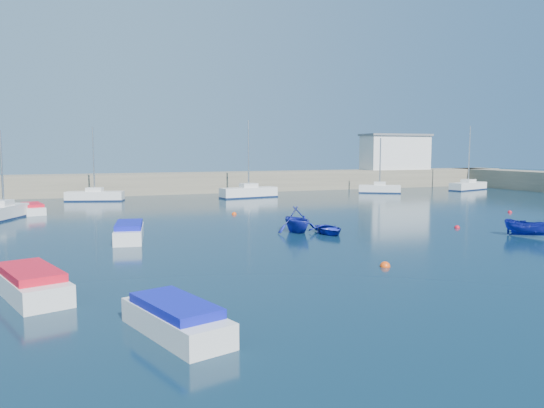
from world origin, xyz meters
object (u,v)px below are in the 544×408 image
object	(u,v)px
dinghy_left	(297,219)
harbor_office	(395,153)
sailboat_8	(468,186)
motorboat_2	(32,209)
sailboat_7	(380,189)
sailboat_6	(249,192)
motorboat_1	(129,232)
dinghy_center	(329,229)
motorboat_3	(176,318)
sailboat_5	(95,196)
sailboat_3	(4,212)
dinghy_right	(529,228)
motorboat_0	(30,283)

from	to	relation	value
dinghy_left	harbor_office	bearing A→B (deg)	44.56
sailboat_8	motorboat_2	world-z (taller)	sailboat_8
sailboat_7	sailboat_6	bearing A→B (deg)	121.98
motorboat_1	dinghy_center	bearing A→B (deg)	-0.48
motorboat_3	sailboat_5	bearing A→B (deg)	73.41
sailboat_6	motorboat_3	xyz separation A→B (m)	(-16.74, -42.84, -0.17)
sailboat_6	motorboat_3	bearing A→B (deg)	149.54
sailboat_3	dinghy_center	xyz separation A→B (m)	(20.89, -15.87, -0.30)
sailboat_3	sailboat_6	size ratio (longest dim) A/B	0.80
sailboat_5	motorboat_1	bearing A→B (deg)	-161.41
harbor_office	sailboat_8	bearing A→B (deg)	-58.39
dinghy_right	sailboat_3	bearing A→B (deg)	115.21
harbor_office	sailboat_5	size ratio (longest dim) A/B	1.25
motorboat_3	sailboat_6	bearing A→B (deg)	51.79
motorboat_1	dinghy_right	size ratio (longest dim) A/B	1.61
motorboat_0	motorboat_3	size ratio (longest dim) A/B	1.12
sailboat_7	motorboat_3	bearing A→B (deg)	172.88
motorboat_2	dinghy_right	size ratio (longest dim) A/B	1.55
motorboat_3	harbor_office	bearing A→B (deg)	33.60
sailboat_3	sailboat_7	world-z (taller)	sailboat_3
sailboat_7	dinghy_right	distance (m)	34.57
dinghy_left	dinghy_right	distance (m)	14.90
motorboat_2	sailboat_5	bearing A→B (deg)	49.02
sailboat_3	motorboat_0	bearing A→B (deg)	-58.62
sailboat_3	dinghy_right	world-z (taller)	sailboat_3
motorboat_0	dinghy_right	world-z (taller)	dinghy_right
sailboat_8	harbor_office	bearing A→B (deg)	12.85
harbor_office	sailboat_7	world-z (taller)	harbor_office
harbor_office	sailboat_5	world-z (taller)	sailboat_5
motorboat_1	motorboat_2	xyz separation A→B (m)	(-6.39, 17.30, -0.10)
dinghy_right	sailboat_5	bearing A→B (deg)	94.08
harbor_office	dinghy_center	xyz separation A→B (m)	(-29.93, -36.67, -4.79)
sailboat_6	dinghy_right	xyz separation A→B (m)	(7.80, -33.00, -0.08)
motorboat_3	sailboat_7	bearing A→B (deg)	34.30
sailboat_5	sailboat_7	size ratio (longest dim) A/B	1.14
harbor_office	motorboat_2	world-z (taller)	harbor_office
sailboat_3	dinghy_center	size ratio (longest dim) A/B	2.35
sailboat_6	motorboat_0	bearing A→B (deg)	141.04
sailboat_7	motorboat_2	bearing A→B (deg)	132.88
sailboat_6	dinghy_left	size ratio (longest dim) A/B	2.70
sailboat_6	sailboat_8	world-z (taller)	sailboat_6
motorboat_0	dinghy_left	xyz separation A→B (m)	(15.80, 10.85, 0.35)
harbor_office	dinghy_center	world-z (taller)	harbor_office
harbor_office	dinghy_left	size ratio (longest dim) A/B	3.02
harbor_office	sailboat_3	xyz separation A→B (m)	(-50.82, -20.79, -4.48)
harbor_office	sailboat_5	xyz separation A→B (m)	(-43.29, -7.19, -4.52)
sailboat_7	motorboat_0	distance (m)	53.57
motorboat_2	dinghy_left	bearing A→B (deg)	-57.68
sailboat_5	harbor_office	bearing A→B (deg)	-63.50
sailboat_5	dinghy_center	bearing A→B (deg)	-138.55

